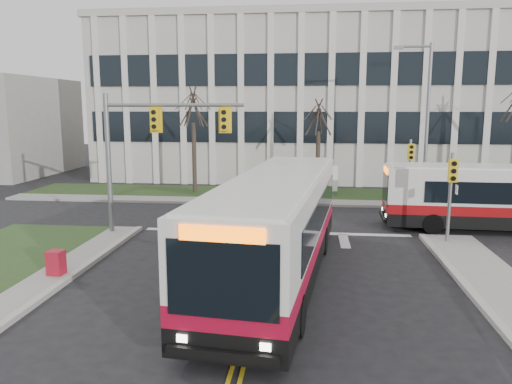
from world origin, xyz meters
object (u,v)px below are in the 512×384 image
at_px(bus_cross, 509,199).
at_px(newspaper_box_red, 56,265).
at_px(bus_main, 277,229).
at_px(directory_sign, 326,179).
at_px(streetlight, 425,114).

height_order(bus_cross, newspaper_box_red, bus_cross).
bearing_deg(newspaper_box_red, bus_cross, 31.04).
xyz_separation_m(bus_cross, newspaper_box_red, (-17.33, -8.37, -0.99)).
xyz_separation_m(bus_main, bus_cross, (10.07, 7.63, -0.22)).
xyz_separation_m(bus_main, newspaper_box_red, (-7.26, -0.75, -1.21)).
bearing_deg(directory_sign, bus_main, -97.52).
bearing_deg(bus_main, streetlight, 68.17).
distance_m(directory_sign, newspaper_box_red, 18.71).
relative_size(streetlight, newspaper_box_red, 9.68).
bearing_deg(streetlight, newspaper_box_red, -134.82).
relative_size(directory_sign, bus_main, 0.16).
bearing_deg(newspaper_box_red, directory_sign, 65.43).
xyz_separation_m(streetlight, bus_main, (-7.57, -14.17, -3.51)).
bearing_deg(bus_cross, bus_main, -50.57).
distance_m(directory_sign, bus_cross, 11.23).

